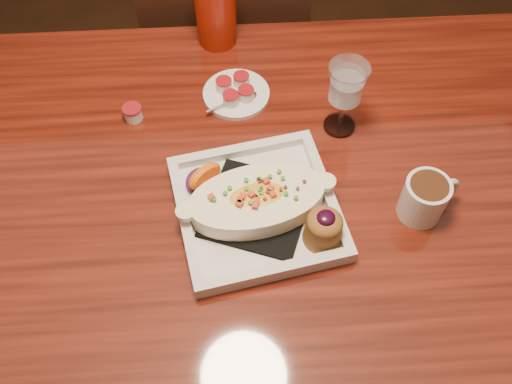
{
  "coord_description": "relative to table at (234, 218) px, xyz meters",
  "views": [
    {
      "loc": [
        0.01,
        -0.58,
        1.6
      ],
      "look_at": [
        0.04,
        -0.02,
        0.77
      ],
      "focal_mm": 40.0,
      "sensor_mm": 36.0,
      "label": 1
    }
  ],
  "objects": [
    {
      "name": "creamer_loose",
      "position": [
        -0.19,
        0.19,
        0.11
      ],
      "size": [
        0.04,
        0.04,
        0.03
      ],
      "color": "silver",
      "rests_on": "table"
    },
    {
      "name": "goblet",
      "position": [
        0.21,
        0.14,
        0.2
      ],
      "size": [
        0.07,
        0.07,
        0.16
      ],
      "color": "silver",
      "rests_on": "table"
    },
    {
      "name": "coffee_mug",
      "position": [
        0.33,
        -0.06,
        0.14
      ],
      "size": [
        0.11,
        0.08,
        0.08
      ],
      "rotation": [
        0.0,
        0.0,
        0.35
      ],
      "color": "silver",
      "rests_on": "table"
    },
    {
      "name": "red_tumbler",
      "position": [
        -0.02,
        0.4,
        0.18
      ],
      "size": [
        0.09,
        0.09,
        0.16
      ],
      "primitive_type": "cone",
      "color": "#AF1E0C",
      "rests_on": "table"
    },
    {
      "name": "plate",
      "position": [
        0.05,
        -0.05,
        0.13
      ],
      "size": [
        0.32,
        0.32,
        0.08
      ],
      "rotation": [
        0.0,
        0.0,
        0.19
      ],
      "color": "silver",
      "rests_on": "table"
    },
    {
      "name": "chair_far",
      "position": [
        -0.0,
        0.63,
        -0.15
      ],
      "size": [
        0.42,
        0.42,
        0.93
      ],
      "rotation": [
        0.0,
        0.0,
        3.14
      ],
      "color": "black",
      "rests_on": "floor"
    },
    {
      "name": "table",
      "position": [
        0.0,
        0.0,
        0.0
      ],
      "size": [
        1.5,
        0.9,
        0.75
      ],
      "color": "maroon",
      "rests_on": "floor"
    },
    {
      "name": "floor",
      "position": [
        0.0,
        0.0,
        -0.65
      ],
      "size": [
        7.0,
        7.0,
        0.0
      ],
      "primitive_type": "plane",
      "color": "black",
      "rests_on": "ground"
    },
    {
      "name": "saucer",
      "position": [
        0.02,
        0.23,
        0.11
      ],
      "size": [
        0.14,
        0.14,
        0.09
      ],
      "color": "silver",
      "rests_on": "table"
    }
  ]
}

